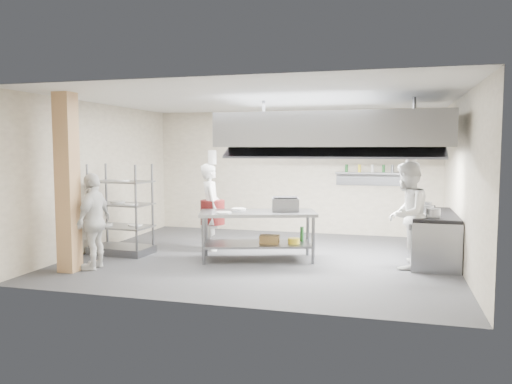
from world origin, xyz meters
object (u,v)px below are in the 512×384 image
(cooking_range, at_px, (432,239))
(chef_plating, at_px, (94,221))
(island, at_px, (258,236))
(chef_head, at_px, (211,207))
(chef_line, at_px, (407,215))
(stockpot, at_px, (427,210))
(pass_rack, at_px, (121,209))
(griddle, at_px, (285,204))

(cooking_range, distance_m, chef_plating, 6.08)
(island, height_order, chef_head, chef_head)
(chef_line, bearing_deg, island, -70.83)
(chef_plating, relative_size, stockpot, 7.06)
(stockpot, bearing_deg, pass_rack, -173.74)
(island, relative_size, pass_rack, 1.20)
(cooking_range, height_order, stockpot, stockpot)
(island, distance_m, griddle, 0.78)
(stockpot, bearing_deg, chef_head, 177.56)
(griddle, bearing_deg, chef_plating, -166.55)
(cooking_range, distance_m, chef_line, 0.96)
(chef_head, distance_m, chef_plating, 2.46)
(chef_line, height_order, chef_plating, chef_line)
(chef_plating, xyz_separation_m, griddle, (3.02, 1.62, 0.20))
(chef_plating, bearing_deg, stockpot, 104.61)
(cooking_range, bearing_deg, pass_rack, -171.30)
(island, distance_m, chef_head, 1.40)
(island, height_order, chef_plating, chef_plating)
(pass_rack, xyz_separation_m, stockpot, (5.76, 0.63, 0.10))
(chef_head, bearing_deg, island, -144.05)
(island, bearing_deg, chef_head, 134.16)
(island, xyz_separation_m, chef_plating, (-2.55, -1.39, 0.38))
(chef_plating, bearing_deg, chef_head, 141.87)
(cooking_range, height_order, chef_head, chef_head)
(cooking_range, xyz_separation_m, chef_plating, (-5.68, -2.12, 0.41))
(chef_line, distance_m, stockpot, 0.54)
(cooking_range, distance_m, chef_head, 4.32)
(pass_rack, distance_m, cooking_range, 5.97)
(chef_plating, bearing_deg, griddle, 114.31)
(island, height_order, chef_line, chef_line)
(chef_head, bearing_deg, griddle, -129.44)
(pass_rack, bearing_deg, cooking_range, 12.80)
(cooking_range, relative_size, chef_plating, 1.20)
(chef_line, xyz_separation_m, griddle, (-2.18, 0.16, 0.10))
(pass_rack, distance_m, chef_plating, 1.24)
(cooking_range, bearing_deg, griddle, -169.23)
(chef_line, height_order, griddle, chef_line)
(chef_line, bearing_deg, stockpot, 155.79)
(stockpot, bearing_deg, cooking_range, 65.23)
(pass_rack, height_order, cooking_range, pass_rack)
(cooking_range, xyz_separation_m, chef_head, (-4.29, -0.09, 0.46))
(island, distance_m, cooking_range, 3.22)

